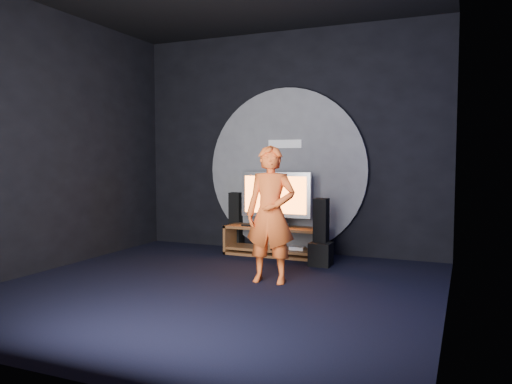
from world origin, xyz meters
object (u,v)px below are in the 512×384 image
tower_speaker_right (321,231)px  player (271,214)px  tower_speaker_left (236,221)px  subwoofer (321,254)px  media_console (274,243)px  tv (276,197)px

tower_speaker_right → player: size_ratio=0.56×
tower_speaker_left → subwoofer: (1.64, -0.71, -0.31)m
media_console → tower_speaker_left: size_ratio=1.64×
tower_speaker_right → tv: bearing=155.9°
media_console → subwoofer: (0.85, -0.41, -0.03)m
media_console → player: player is taller
subwoofer → media_console: bearing=154.5°
tv → tower_speaker_left: (-0.78, 0.23, -0.44)m
tower_speaker_left → tower_speaker_right: same height
tower_speaker_left → subwoofer: size_ratio=2.89×
tv → tower_speaker_left: bearing=163.4°
tower_speaker_left → player: size_ratio=0.56×
tower_speaker_left → player: 2.29m
tower_speaker_right → subwoofer: tower_speaker_right is taller
player → subwoofer: bearing=69.5°
tower_speaker_right → player: player is taller
tower_speaker_left → tv: bearing=-16.6°
media_console → tv: (-0.01, 0.07, 0.71)m
tv → subwoofer: (0.86, -0.47, -0.75)m
tower_speaker_left → media_console: bearing=-20.9°
tv → tower_speaker_right: 1.01m
tv → tower_speaker_left: size_ratio=1.20×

